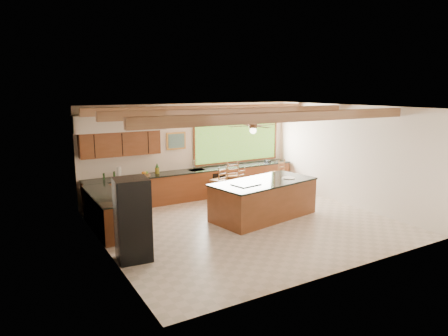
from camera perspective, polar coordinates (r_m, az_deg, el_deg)
ground at (r=10.50m, az=3.26°, el=-7.94°), size 7.20×7.20×0.00m
room_shell at (r=10.46m, az=0.65°, el=4.47°), size 7.27×6.54×3.02m
counter_run at (r=12.13m, az=-6.55°, el=-3.08°), size 7.12×3.10×1.24m
island at (r=10.92m, az=5.67°, el=-4.42°), size 3.10×1.85×1.03m
refrigerator at (r=8.32m, az=-12.92°, el=-7.20°), size 0.73×0.71×1.70m
bar_stool_a at (r=12.28m, az=-0.68°, el=-1.86°), size 0.50×0.50×1.12m
bar_stool_b at (r=12.06m, az=1.96°, el=-2.07°), size 0.52×0.52×1.14m
bar_stool_c at (r=12.78m, az=1.23°, el=-1.17°), size 0.54×0.54×1.19m
bar_stool_d at (r=13.27m, az=7.70°, el=-0.83°), size 0.53×0.53×1.18m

